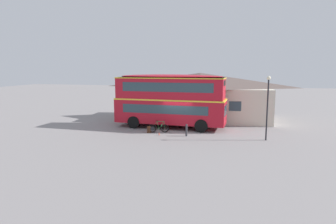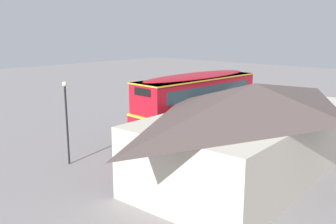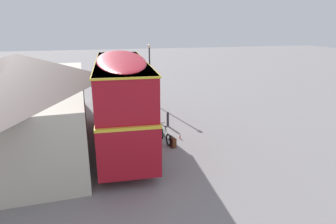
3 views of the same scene
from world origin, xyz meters
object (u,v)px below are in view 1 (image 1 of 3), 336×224
object	(u,v)px
touring_bicycle	(158,128)
water_bottle_red_squeeze	(159,134)
double_decker_bus	(170,99)
backpack_on_ground	(149,129)
kerb_bollard	(186,130)
street_lamp	(268,101)

from	to	relation	value
touring_bicycle	water_bottle_red_squeeze	xyz separation A→B (m)	(0.37, -0.95, -0.27)
double_decker_bus	backpack_on_ground	size ratio (longest dim) A/B	17.82
backpack_on_ground	double_decker_bus	bearing A→B (deg)	63.65
water_bottle_red_squeeze	kerb_bollard	size ratio (longest dim) A/B	0.22
water_bottle_red_squeeze	kerb_bollard	distance (m)	2.24
street_lamp	touring_bicycle	bearing A→B (deg)	175.31
backpack_on_ground	street_lamp	xyz separation A→B (m)	(9.28, -0.45, 2.65)
street_lamp	kerb_bollard	xyz separation A→B (m)	(-6.03, -0.05, -2.44)
touring_bicycle	water_bottle_red_squeeze	bearing A→B (deg)	-68.88
double_decker_bus	backpack_on_ground	world-z (taller)	double_decker_bus
backpack_on_ground	street_lamp	distance (m)	9.67
water_bottle_red_squeeze	backpack_on_ground	bearing A→B (deg)	146.81
double_decker_bus	touring_bicycle	bearing A→B (deg)	-103.51
backpack_on_ground	water_bottle_red_squeeze	bearing A→B (deg)	-33.19
touring_bicycle	street_lamp	world-z (taller)	street_lamp
double_decker_bus	street_lamp	world-z (taller)	double_decker_bus
street_lamp	kerb_bollard	size ratio (longest dim) A/B	4.93
street_lamp	water_bottle_red_squeeze	bearing A→B (deg)	-178.31
touring_bicycle	kerb_bollard	distance (m)	2.68
backpack_on_ground	touring_bicycle	bearing A→B (deg)	20.28
touring_bicycle	backpack_on_ground	size ratio (longest dim) A/B	3.08
double_decker_bus	water_bottle_red_squeeze	size ratio (longest dim) A/B	47.42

